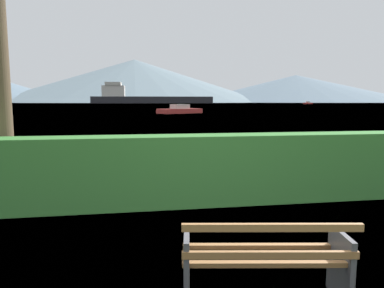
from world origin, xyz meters
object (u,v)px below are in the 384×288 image
Objects in this scene: cargo_ship_large at (143,97)px; sailboat_mid at (180,110)px; tender_far at (308,103)px; park_bench at (265,260)px.

cargo_ship_large reaches higher than sailboat_mid.
cargo_ship_large is 148.59m from tender_far.
park_bench is 319.45m from cargo_ship_large.
cargo_ship_large reaches higher than tender_far.
park_bench is at bearing -117.76° from tender_far.
park_bench is 0.21× the size of sailboat_mid.
tender_far reaches higher than park_bench.
tender_far is (113.79, 216.18, 0.22)m from park_bench.
sailboat_mid is at bearing -123.19° from tender_far.
cargo_ship_large reaches higher than park_bench.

